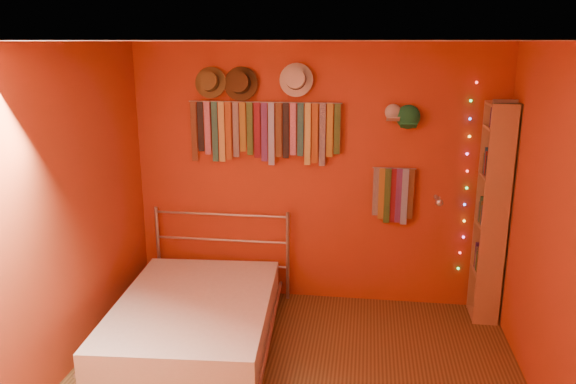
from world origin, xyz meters
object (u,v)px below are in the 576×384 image
at_px(reading_lamp, 439,201).
at_px(tie_rack, 264,130).
at_px(bookshelf, 497,213).
at_px(bed, 195,319).

bearing_deg(reading_lamp, tie_rack, 173.68).
bearing_deg(bookshelf, bed, -162.15).
xyz_separation_m(tie_rack, bed, (-0.43, -0.98, -1.49)).
height_order(reading_lamp, bookshelf, bookshelf).
bearing_deg(tie_rack, reading_lamp, -6.32).
xyz_separation_m(reading_lamp, bookshelf, (0.51, 0.02, -0.09)).
distance_m(reading_lamp, bookshelf, 0.52).
relative_size(tie_rack, bookshelf, 0.72).
bearing_deg(bed, bookshelf, 13.97).
relative_size(tie_rack, bed, 0.76).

